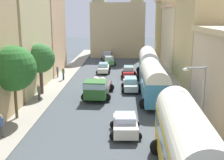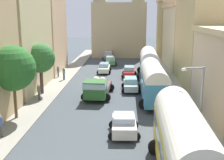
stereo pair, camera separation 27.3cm
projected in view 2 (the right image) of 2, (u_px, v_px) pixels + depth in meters
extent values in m
plane|color=#3D4549|center=(114.00, 83.00, 38.58)|extent=(154.00, 154.00, 0.00)
cube|color=gray|center=(59.00, 82.00, 38.90)|extent=(2.50, 70.00, 0.14)
cube|color=#A9A799|center=(170.00, 83.00, 38.23)|extent=(2.50, 70.00, 0.14)
cube|color=#C2B584|center=(21.00, 31.00, 33.93)|extent=(4.33, 11.73, 13.86)
cube|color=tan|center=(45.00, 27.00, 44.91)|extent=(4.80, 9.46, 13.73)
cube|color=tan|center=(200.00, 40.00, 36.52)|extent=(4.44, 11.83, 11.44)
cube|color=beige|center=(185.00, 38.00, 49.74)|extent=(5.75, 14.59, 9.94)
cube|color=beige|center=(186.00, 6.00, 48.59)|extent=(6.32, 14.59, 0.56)
cube|color=tan|center=(173.00, 29.00, 62.54)|extent=(5.90, 10.87, 11.32)
cube|color=tan|center=(174.00, 0.00, 61.24)|extent=(6.49, 10.87, 0.55)
cube|color=tan|center=(119.00, 30.00, 62.86)|extent=(11.04, 7.93, 11.10)
cube|color=tan|center=(100.00, 17.00, 60.52)|extent=(2.52, 2.52, 16.43)
cube|color=tan|center=(138.00, 17.00, 60.16)|extent=(2.52, 2.52, 16.43)
cube|color=yellow|center=(183.00, 152.00, 15.65)|extent=(2.79, 9.74, 2.47)
cylinder|color=silver|center=(184.00, 130.00, 15.38)|extent=(2.73, 9.55, 2.43)
cube|color=#99B7C6|center=(183.00, 142.00, 15.53)|extent=(2.81, 8.97, 0.79)
cylinder|color=black|center=(156.00, 148.00, 18.93)|extent=(1.00, 0.35, 1.00)
cylinder|color=black|center=(193.00, 149.00, 18.75)|extent=(1.00, 0.35, 1.00)
cube|color=teal|center=(153.00, 85.00, 30.66)|extent=(2.41, 9.48, 2.23)
cylinder|color=silver|center=(154.00, 75.00, 30.41)|extent=(2.36, 9.29, 2.34)
cube|color=#99B7C6|center=(154.00, 81.00, 30.55)|extent=(2.46, 8.73, 0.71)
cylinder|color=black|center=(141.00, 89.00, 33.82)|extent=(1.00, 0.35, 1.00)
cylinder|color=black|center=(161.00, 89.00, 33.71)|extent=(1.00, 0.35, 1.00)
cylinder|color=black|center=(144.00, 104.00, 28.10)|extent=(1.00, 0.35, 1.00)
cylinder|color=black|center=(168.00, 104.00, 27.99)|extent=(1.00, 0.35, 1.00)
cube|color=#3B8C6C|center=(149.00, 66.00, 41.93)|extent=(2.82, 8.90, 2.31)
cylinder|color=silver|center=(149.00, 58.00, 41.68)|extent=(2.77, 8.72, 2.43)
cube|color=#99B7C6|center=(149.00, 62.00, 41.82)|extent=(2.85, 8.19, 0.74)
cylinder|color=black|center=(140.00, 70.00, 44.94)|extent=(1.00, 0.35, 1.00)
cylinder|color=black|center=(156.00, 70.00, 44.74)|extent=(1.00, 0.35, 1.00)
cylinder|color=black|center=(140.00, 78.00, 39.63)|extent=(1.00, 0.35, 1.00)
cylinder|color=black|center=(158.00, 78.00, 39.43)|extent=(1.00, 0.35, 1.00)
cube|color=#2A5E27|center=(95.00, 89.00, 30.19)|extent=(2.32, 2.25, 1.77)
cube|color=#99B7C6|center=(95.00, 85.00, 30.08)|extent=(2.37, 2.33, 0.57)
cube|color=#4F403E|center=(100.00, 87.00, 33.72)|extent=(2.46, 4.98, 0.55)
ellipsoid|color=beige|center=(96.00, 81.00, 33.94)|extent=(1.06, 1.09, 0.57)
ellipsoid|color=beige|center=(96.00, 83.00, 33.43)|extent=(1.09, 0.93, 0.46)
ellipsoid|color=beige|center=(103.00, 83.00, 33.05)|extent=(1.03, 1.16, 0.59)
ellipsoid|color=silver|center=(96.00, 79.00, 33.97)|extent=(0.91, 1.07, 0.49)
ellipsoid|color=beige|center=(102.00, 80.00, 33.02)|extent=(0.96, 0.86, 0.57)
cylinder|color=black|center=(106.00, 97.00, 30.43)|extent=(0.90, 0.31, 0.90)
cylinder|color=black|center=(85.00, 97.00, 30.65)|extent=(0.90, 0.31, 0.90)
cylinder|color=black|center=(111.00, 88.00, 34.51)|extent=(0.90, 0.31, 0.90)
cylinder|color=black|center=(92.00, 87.00, 34.72)|extent=(0.90, 0.31, 0.90)
cube|color=silver|center=(104.00, 69.00, 45.44)|extent=(1.57, 4.32, 0.67)
cube|color=#8CB5CF|center=(104.00, 65.00, 45.31)|extent=(1.38, 2.25, 0.57)
cylinder|color=black|center=(109.00, 72.00, 44.17)|extent=(0.60, 0.21, 0.60)
cylinder|color=black|center=(99.00, 72.00, 44.24)|extent=(0.60, 0.21, 0.60)
cylinder|color=black|center=(110.00, 69.00, 46.78)|extent=(0.60, 0.21, 0.60)
cylinder|color=black|center=(100.00, 69.00, 46.84)|extent=(0.60, 0.21, 0.60)
cube|color=#438A4E|center=(110.00, 62.00, 52.23)|extent=(1.92, 3.94, 0.69)
cube|color=#A0B6BA|center=(110.00, 58.00, 52.09)|extent=(1.59, 2.09, 0.56)
cylinder|color=black|center=(115.00, 64.00, 51.15)|extent=(0.60, 0.21, 0.60)
cylinder|color=black|center=(106.00, 64.00, 51.12)|extent=(0.60, 0.21, 0.60)
cylinder|color=black|center=(115.00, 62.00, 53.47)|extent=(0.60, 0.21, 0.60)
cylinder|color=black|center=(106.00, 62.00, 53.44)|extent=(0.60, 0.21, 0.60)
cube|color=gray|center=(108.00, 56.00, 58.89)|extent=(1.74, 4.38, 0.76)
cube|color=#A5B1C5|center=(108.00, 53.00, 58.74)|extent=(1.52, 2.28, 0.57)
cylinder|color=black|center=(112.00, 59.00, 57.60)|extent=(0.60, 0.21, 0.60)
cylinder|color=black|center=(104.00, 59.00, 57.69)|extent=(0.60, 0.21, 0.60)
cylinder|color=black|center=(113.00, 57.00, 60.24)|extent=(0.60, 0.21, 0.60)
cylinder|color=black|center=(105.00, 57.00, 60.33)|extent=(0.60, 0.21, 0.60)
cube|color=silver|center=(124.00, 126.00, 22.20)|extent=(1.87, 3.70, 0.78)
cube|color=#A0AECB|center=(124.00, 118.00, 22.06)|extent=(1.61, 1.94, 0.47)
cylinder|color=black|center=(113.00, 125.00, 23.40)|extent=(0.60, 0.21, 0.60)
cylinder|color=black|center=(135.00, 125.00, 23.37)|extent=(0.60, 0.21, 0.60)
cylinder|color=black|center=(112.00, 136.00, 21.19)|extent=(0.60, 0.21, 0.60)
cylinder|color=black|center=(137.00, 136.00, 21.16)|extent=(0.60, 0.21, 0.60)
cube|color=silver|center=(131.00, 85.00, 34.88)|extent=(1.67, 4.27, 0.71)
cube|color=#8CBCC5|center=(131.00, 80.00, 34.74)|extent=(1.44, 2.23, 0.59)
cylinder|color=black|center=(124.00, 85.00, 36.25)|extent=(0.60, 0.21, 0.60)
cylinder|color=black|center=(137.00, 85.00, 36.21)|extent=(0.60, 0.21, 0.60)
cylinder|color=black|center=(124.00, 91.00, 33.69)|extent=(0.60, 0.21, 0.60)
cylinder|color=black|center=(138.00, 91.00, 33.65)|extent=(0.60, 0.21, 0.60)
cube|color=red|center=(129.00, 73.00, 42.44)|extent=(1.68, 4.29, 0.69)
cube|color=#8EBCC8|center=(129.00, 68.00, 42.30)|extent=(1.43, 2.25, 0.59)
cylinder|color=black|center=(124.00, 73.00, 43.84)|extent=(0.60, 0.21, 0.60)
cylinder|color=black|center=(135.00, 73.00, 43.72)|extent=(0.60, 0.21, 0.60)
cylinder|color=black|center=(123.00, 77.00, 41.29)|extent=(0.60, 0.21, 0.60)
cylinder|color=black|center=(134.00, 77.00, 41.17)|extent=(0.60, 0.21, 0.60)
cylinder|color=#51473F|center=(58.00, 77.00, 41.83)|extent=(0.17, 0.17, 0.14)
cylinder|color=#51473F|center=(58.00, 74.00, 41.72)|extent=(0.22, 0.22, 0.82)
cylinder|color=#3A627E|center=(58.00, 69.00, 41.57)|extent=(0.34, 0.34, 0.57)
sphere|color=tan|center=(58.00, 67.00, 41.48)|extent=(0.23, 0.23, 0.23)
cylinder|color=#413F43|center=(39.00, 101.00, 30.69)|extent=(0.20, 0.20, 0.14)
cylinder|color=#413F43|center=(39.00, 96.00, 30.57)|extent=(0.31, 0.31, 0.89)
cylinder|color=#54664E|center=(39.00, 89.00, 30.42)|extent=(0.48, 0.48, 0.53)
sphere|color=tan|center=(39.00, 86.00, 30.34)|extent=(0.22, 0.22, 0.22)
cylinder|color=#1C334C|center=(64.00, 80.00, 40.02)|extent=(0.19, 0.19, 0.14)
cylinder|color=#1C334C|center=(64.00, 76.00, 39.90)|extent=(0.31, 0.31, 0.91)
cylinder|color=#49654C|center=(64.00, 71.00, 39.73)|extent=(0.48, 0.48, 0.58)
sphere|color=tan|center=(64.00, 68.00, 39.65)|extent=(0.22, 0.22, 0.22)
cylinder|color=#444744|center=(1.00, 138.00, 21.50)|extent=(0.19, 0.19, 0.14)
cylinder|color=#444744|center=(1.00, 131.00, 21.38)|extent=(0.33, 0.33, 0.89)
cylinder|color=#42568F|center=(0.00, 121.00, 21.22)|extent=(0.50, 0.50, 0.63)
cylinder|color=gray|center=(201.00, 108.00, 19.48)|extent=(0.16, 0.16, 5.60)
cylinder|color=gray|center=(194.00, 68.00, 18.91)|extent=(1.22, 0.11, 0.11)
ellipsoid|color=silver|center=(184.00, 70.00, 18.96)|extent=(0.44, 0.28, 0.20)
cylinder|color=brown|center=(15.00, 102.00, 25.16)|extent=(0.25, 0.25, 3.04)
sphere|color=#286126|center=(13.00, 68.00, 24.51)|extent=(3.82, 3.82, 3.82)
cylinder|color=brown|center=(42.00, 82.00, 32.95)|extent=(0.37, 0.37, 2.93)
sphere|color=#2E642E|center=(40.00, 58.00, 32.36)|extent=(3.22, 3.22, 3.22)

